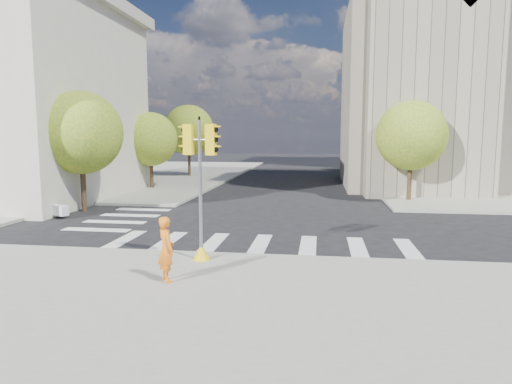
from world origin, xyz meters
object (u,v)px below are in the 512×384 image
planter_wall (28,206)px  lamp_near (408,128)px  traffic_signal (201,200)px  lamp_far (381,130)px  photographer (166,249)px

planter_wall → lamp_near: bearing=50.5°
traffic_signal → lamp_near: bearing=73.8°
lamp_far → traffic_signal: (-9.61, -32.99, -2.52)m
lamp_far → traffic_signal: size_ratio=1.79×
lamp_near → lamp_far: bearing=90.0°
photographer → planter_wall: 14.94m
lamp_near → traffic_signal: (-9.61, -18.99, -2.52)m
lamp_near → photographer: lamp_near is taller
lamp_near → lamp_far: same height
lamp_near → planter_wall: lamp_near is taller
lamp_far → planter_wall: 33.03m
traffic_signal → planter_wall: (-11.39, 7.85, -1.66)m
lamp_near → lamp_far: (0.00, 14.00, 0.00)m
lamp_near → planter_wall: (-21.00, -11.14, -4.18)m
lamp_near → planter_wall: size_ratio=1.35×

